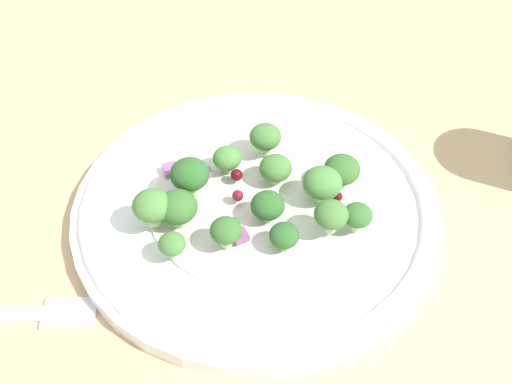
{
  "coord_description": "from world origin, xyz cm",
  "views": [
    {
      "loc": [
        0.63,
        33.98,
        37.14
      ],
      "look_at": [
        -1.36,
        0.16,
        2.7
      ],
      "focal_mm": 45.85,
      "sensor_mm": 36.0,
      "label": 1
    }
  ],
  "objects": [
    {
      "name": "ground_plane",
      "position": [
        0.0,
        0.0,
        -1.0
      ],
      "size": [
        180.0,
        180.0,
        2.0
      ],
      "primitive_type": "cube",
      "color": "tan"
    },
    {
      "name": "plate",
      "position": [
        -1.36,
        0.16,
        0.86
      ],
      "size": [
        27.83,
        27.83,
        1.7
      ],
      "color": "white",
      "rests_on": "ground_plane"
    },
    {
      "name": "dressing_pool",
      "position": [
        -1.36,
        0.16,
        1.3
      ],
      "size": [
        16.14,
        16.14,
        0.2
      ],
      "primitive_type": "cylinder",
      "color": "white",
      "rests_on": "plate"
    },
    {
      "name": "broccoli_floret_0",
      "position": [
        -6.42,
        3.5,
        3.48
      ],
      "size": [
        2.46,
        2.46,
        2.49
      ],
      "color": "#9EC684",
      "rests_on": "plate"
    },
    {
      "name": "broccoli_floret_1",
      "position": [
        0.97,
        4.21,
        3.1
      ],
      "size": [
        2.25,
        2.25,
        2.27
      ],
      "color": "#ADD18E",
      "rests_on": "plate"
    },
    {
      "name": "broccoli_floret_2",
      "position": [
        4.69,
        4.9,
        2.75
      ],
      "size": [
        1.92,
        1.92,
        1.95
      ],
      "color": "#9EC684",
      "rests_on": "plate"
    },
    {
      "name": "broccoli_floret_3",
      "position": [
        -2.99,
        -2.15,
        2.8
      ],
      "size": [
        2.52,
        2.52,
        2.55
      ],
      "color": "#ADD18E",
      "rests_on": "plate"
    },
    {
      "name": "broccoli_floret_4",
      "position": [
        -3.07,
        4.53,
        2.67
      ],
      "size": [
        2.14,
        2.14,
        2.17
      ],
      "color": "#8EB77A",
      "rests_on": "plate"
    },
    {
      "name": "broccoli_floret_5",
      "position": [
        -7.96,
        -1.39,
        3.08
      ],
      "size": [
        2.8,
        2.8,
        2.83
      ],
      "color": "#9EC684",
      "rests_on": "plate"
    },
    {
      "name": "broccoli_floret_6",
      "position": [
        -2.41,
        -5.22,
        3.35
      ],
      "size": [
        2.55,
        2.55,
        2.58
      ],
      "color": "#9EC684",
      "rests_on": "plate"
    },
    {
      "name": "broccoli_floret_7",
      "position": [
        4.36,
        1.8,
        3.1
      ],
      "size": [
        2.93,
        2.93,
        2.96
      ],
      "color": "#8EB77A",
      "rests_on": "plate"
    },
    {
      "name": "broccoli_floret_8",
      "position": [
        0.68,
        -3.51,
        2.79
      ],
      "size": [
        2.25,
        2.25,
        2.28
      ],
      "color": "#8EB77A",
      "rests_on": "plate"
    },
    {
      "name": "broccoli_floret_9",
      "position": [
        6.13,
        1.89,
        3.46
      ],
      "size": [
        2.83,
        2.83,
        2.87
      ],
      "color": "#9EC684",
      "rests_on": "plate"
    },
    {
      "name": "broccoli_floret_10",
      "position": [
        3.51,
        -1.28,
        3.33
      ],
      "size": [
        2.98,
        2.98,
        3.02
      ],
      "color": "#8EB77A",
      "rests_on": "plate"
    },
    {
      "name": "broccoli_floret_11",
      "position": [
        -2.11,
        1.73,
        2.8
      ],
      "size": [
        2.51,
        2.51,
        2.54
      ],
      "color": "#8EB77A",
      "rests_on": "plate"
    },
    {
      "name": "broccoli_floret_12",
      "position": [
        -8.38,
        3.26,
        3.03
      ],
      "size": [
        2.13,
        2.13,
        2.16
      ],
      "color": "#ADD18E",
      "rests_on": "plate"
    },
    {
      "name": "broccoli_floret_13",
      "position": [
        -6.28,
        0.3,
        3.12
      ],
      "size": [
        2.96,
        2.96,
        3.0
      ],
      "color": "#ADD18E",
      "rests_on": "plate"
    },
    {
      "name": "cranberry_0",
      "position": [
        -3.35,
        -3.61,
        1.99
      ],
      "size": [
        0.91,
        0.91,
        0.91
      ],
      "primitive_type": "sphere",
      "color": "maroon",
      "rests_on": "plate"
    },
    {
      "name": "cranberry_1",
      "position": [
        0.23,
        0.34,
        2.22
      ],
      "size": [
        0.86,
        0.86,
        0.86
      ],
      "primitive_type": "sphere",
      "color": "maroon",
      "rests_on": "plate"
    },
    {
      "name": "cranberry_2",
      "position": [
        0.35,
        -2.19,
        2.26
      ],
      "size": [
        0.94,
        0.94,
        0.94
      ],
      "primitive_type": "sphere",
      "color": "#4C0A14",
      "rests_on": "plate"
    },
    {
      "name": "cranberry_3",
      "position": [
        -7.58,
        -0.17,
        1.66
      ],
      "size": [
        0.73,
        0.73,
        0.73
      ],
      "primitive_type": "sphere",
      "color": "#4C0A14",
      "rests_on": "plate"
    },
    {
      "name": "onion_bit_0",
      "position": [
        2.41,
        -3.16,
        1.74
      ],
      "size": [
        1.03,
        0.99,
        0.52
      ],
      "primitive_type": "cube",
      "rotation": [
        0.0,
        0.0,
        1.79
      ],
      "color": "#A35B93",
      "rests_on": "plate"
    },
    {
      "name": "onion_bit_1",
      "position": [
        -0.14,
        3.64,
        1.92
      ],
      "size": [
        1.42,
        1.45,
        0.5
      ],
      "primitive_type": "cube",
      "rotation": [
        0.0,
        0.0,
        0.38
      ],
      "color": "#934C84",
      "rests_on": "plate"
    },
    {
      "name": "onion_bit_2",
      "position": [
        5.15,
        -3.7,
        1.74
      ],
      "size": [
        1.44,
        1.57,
        0.43
      ],
      "primitive_type": "cube",
      "rotation": [
        0.0,
        0.0,
        0.3
      ],
      "color": "#A35B93",
      "rests_on": "plate"
    }
  ]
}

